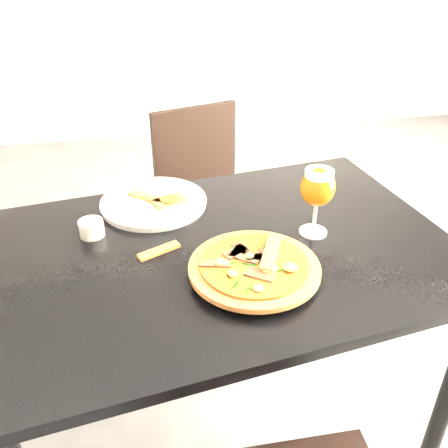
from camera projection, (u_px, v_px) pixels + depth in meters
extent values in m
cube|color=black|center=(222.00, 253.00, 1.30)|extent=(1.30, 0.96, 0.03)
cylinder|color=black|center=(448.00, 395.00, 1.37)|extent=(0.05, 0.05, 0.72)
cylinder|color=black|center=(31.00, 322.00, 1.61)|extent=(0.05, 0.05, 0.72)
cylinder|color=black|center=(326.00, 259.00, 1.92)|extent=(0.05, 0.05, 0.72)
cube|color=black|center=(213.00, 217.00, 2.08)|extent=(0.47, 0.47, 0.04)
cylinder|color=black|center=(196.00, 289.00, 2.01)|extent=(0.03, 0.03, 0.39)
cylinder|color=black|center=(262.00, 269.00, 2.13)|extent=(0.03, 0.03, 0.39)
cylinder|color=black|center=(168.00, 250.00, 2.25)|extent=(0.03, 0.03, 0.39)
cylinder|color=black|center=(229.00, 234.00, 2.37)|extent=(0.03, 0.03, 0.39)
cube|color=black|center=(195.00, 152.00, 2.09)|extent=(0.36, 0.13, 0.38)
cylinder|color=silver|center=(258.00, 270.00, 1.19)|extent=(0.36, 0.36, 0.01)
cylinder|color=brown|center=(254.00, 268.00, 1.18)|extent=(0.31, 0.31, 0.01)
cylinder|color=#A32E0D|center=(254.00, 264.00, 1.17)|extent=(0.26, 0.26, 0.01)
cube|color=#4D3721|center=(268.00, 261.00, 1.18)|extent=(0.06, 0.03, 0.00)
cube|color=#4D3721|center=(264.00, 250.00, 1.21)|extent=(0.06, 0.07, 0.00)
cube|color=#4D3721|center=(240.00, 245.00, 1.23)|extent=(0.04, 0.07, 0.00)
cube|color=#4D3721|center=(241.00, 260.00, 1.18)|extent=(0.07, 0.06, 0.00)
cube|color=#4D3721|center=(236.00, 271.00, 1.14)|extent=(0.07, 0.06, 0.00)
cube|color=#4D3721|center=(255.00, 283.00, 1.10)|extent=(0.04, 0.07, 0.00)
cube|color=#4D3721|center=(266.00, 268.00, 1.15)|extent=(0.06, 0.07, 0.00)
ellipsoid|color=gold|center=(262.00, 258.00, 1.18)|extent=(0.03, 0.03, 0.01)
ellipsoid|color=gold|center=(252.00, 243.00, 1.24)|extent=(0.03, 0.03, 0.01)
ellipsoid|color=gold|center=(247.00, 258.00, 1.18)|extent=(0.03, 0.03, 0.01)
ellipsoid|color=gold|center=(222.00, 266.00, 1.15)|extent=(0.03, 0.03, 0.01)
ellipsoid|color=gold|center=(251.00, 267.00, 1.15)|extent=(0.03, 0.03, 0.01)
ellipsoid|color=gold|center=(272.00, 280.00, 1.11)|extent=(0.03, 0.03, 0.01)
ellipsoid|color=gold|center=(264.00, 263.00, 1.17)|extent=(0.03, 0.03, 0.01)
cube|color=#0F4D0D|center=(255.00, 259.00, 1.19)|extent=(0.01, 0.02, 0.00)
cube|color=#0F4D0D|center=(249.00, 251.00, 1.21)|extent=(0.00, 0.02, 0.00)
cube|color=#0F4D0D|center=(232.00, 247.00, 1.23)|extent=(0.01, 0.02, 0.00)
cube|color=#0F4D0D|center=(242.00, 259.00, 1.18)|extent=(0.02, 0.02, 0.00)
cube|color=#0F4D0D|center=(226.00, 262.00, 1.18)|extent=(0.02, 0.01, 0.00)
cube|color=#0F4D0D|center=(248.00, 264.00, 1.17)|extent=(0.02, 0.01, 0.00)
cube|color=#0F4D0D|center=(239.00, 272.00, 1.14)|extent=(0.02, 0.01, 0.00)
cube|color=#0F4D0D|center=(242.00, 283.00, 1.11)|extent=(0.01, 0.02, 0.00)
cube|color=#0F4D0D|center=(256.00, 271.00, 1.14)|extent=(0.01, 0.02, 0.00)
cube|color=#0F4D0D|center=(269.00, 279.00, 1.12)|extent=(0.01, 0.02, 0.00)
cube|color=#0F4D0D|center=(260.00, 266.00, 1.16)|extent=(0.02, 0.02, 0.00)
cube|color=#0F4D0D|center=(276.00, 266.00, 1.16)|extent=(0.02, 0.01, 0.00)
cube|color=#0F4D0D|center=(289.00, 260.00, 1.18)|extent=(0.02, 0.01, 0.00)
cube|color=#0F4D0D|center=(266.00, 258.00, 1.19)|extent=(0.02, 0.01, 0.00)
cube|color=#0F4D0D|center=(269.00, 249.00, 1.22)|extent=(0.02, 0.02, 0.00)
cube|color=brown|center=(255.00, 249.00, 1.21)|extent=(0.09, 0.15, 0.01)
cylinder|color=silver|center=(154.00, 203.00, 1.48)|extent=(0.35, 0.35, 0.02)
cube|color=brown|center=(146.00, 197.00, 1.48)|extent=(0.10, 0.10, 0.01)
cube|color=brown|center=(169.00, 201.00, 1.46)|extent=(0.11, 0.09, 0.01)
cylinder|color=#A32E0D|center=(169.00, 199.00, 1.45)|extent=(0.05, 0.05, 0.00)
cube|color=brown|center=(159.00, 251.00, 1.27)|extent=(0.11, 0.07, 0.01)
cylinder|color=beige|center=(91.00, 228.00, 1.33)|extent=(0.07, 0.07, 0.04)
cylinder|color=gold|center=(91.00, 223.00, 1.32)|extent=(0.06, 0.06, 0.01)
cylinder|color=silver|center=(313.00, 232.00, 1.35)|extent=(0.08, 0.08, 0.01)
cylinder|color=silver|center=(314.00, 218.00, 1.33)|extent=(0.01, 0.01, 0.08)
ellipsoid|color=#8D530D|center=(318.00, 187.00, 1.28)|extent=(0.09, 0.09, 0.10)
cylinder|color=white|center=(319.00, 173.00, 1.26)|extent=(0.07, 0.07, 0.02)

